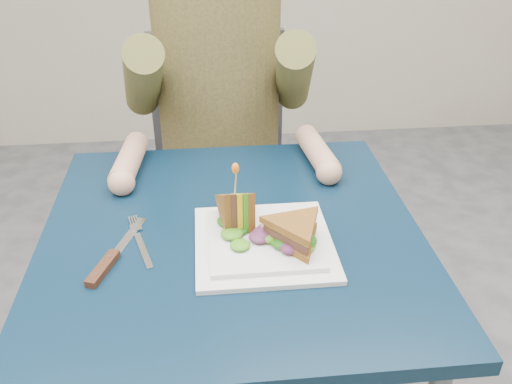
{
  "coord_description": "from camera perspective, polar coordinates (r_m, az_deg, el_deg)",
  "views": [
    {
      "loc": [
        -0.04,
        -0.89,
        1.35
      ],
      "look_at": [
        0.05,
        -0.01,
        0.82
      ],
      "focal_mm": 38.0,
      "sensor_mm": 36.0,
      "label": 1
    }
  ],
  "objects": [
    {
      "name": "toothpick_frill",
      "position": [
        1.0,
        -2.19,
        2.5
      ],
      "size": [
        0.01,
        0.01,
        0.02
      ],
      "primitive_type": "ellipsoid",
      "color": "orange",
      "rests_on": "sandwich_upright"
    },
    {
      "name": "toothpick",
      "position": [
        1.01,
        -2.16,
        1.1
      ],
      "size": [
        0.01,
        0.01,
        0.06
      ],
      "primitive_type": "cylinder",
      "rotation": [
        0.14,
        0.07,
        0.0
      ],
      "color": "tan",
      "rests_on": "sandwich_upright"
    },
    {
      "name": "sandwich_flat",
      "position": [
        1.0,
        4.15,
        -4.22
      ],
      "size": [
        0.19,
        0.19,
        0.05
      ],
      "color": "brown",
      "rests_on": "plate"
    },
    {
      "name": "fork",
      "position": [
        1.07,
        -12.05,
        -5.17
      ],
      "size": [
        0.06,
        0.18,
        0.01
      ],
      "color": "silver",
      "rests_on": "table"
    },
    {
      "name": "sandwich_upright",
      "position": [
        1.04,
        -2.09,
        -1.95
      ],
      "size": [
        0.08,
        0.13,
        0.13
      ],
      "color": "brown",
      "rests_on": "plate"
    },
    {
      "name": "table",
      "position": [
        1.13,
        -2.46,
        -7.32
      ],
      "size": [
        0.75,
        0.75,
        0.73
      ],
      "color": "black",
      "rests_on": "ground"
    },
    {
      "name": "onion_ring",
      "position": [
        1.02,
        1.65,
        -3.86
      ],
      "size": [
        0.04,
        0.04,
        0.02
      ],
      "primitive_type": "torus",
      "rotation": [
        0.44,
        0.0,
        0.0
      ],
      "color": "#9E4C7A",
      "rests_on": "plate"
    },
    {
      "name": "plate",
      "position": [
        1.03,
        0.83,
        -5.25
      ],
      "size": [
        0.26,
        0.26,
        0.02
      ],
      "color": "white",
      "rests_on": "table"
    },
    {
      "name": "diner",
      "position": [
        1.5,
        -4.06,
        13.96
      ],
      "size": [
        0.54,
        0.59,
        0.74
      ],
      "color": "brown",
      "rests_on": "chair"
    },
    {
      "name": "chair",
      "position": [
        1.74,
        -3.76,
        3.21
      ],
      "size": [
        0.42,
        0.4,
        0.93
      ],
      "color": "#47474C",
      "rests_on": "ground"
    },
    {
      "name": "lettuce_spill",
      "position": [
        1.03,
        1.06,
        -3.96
      ],
      "size": [
        0.15,
        0.13,
        0.02
      ],
      "primitive_type": null,
      "color": "#337A14",
      "rests_on": "plate"
    },
    {
      "name": "knife",
      "position": [
        1.03,
        -15.3,
        -7.12
      ],
      "size": [
        0.09,
        0.21,
        0.02
      ],
      "color": "silver",
      "rests_on": "table"
    }
  ]
}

